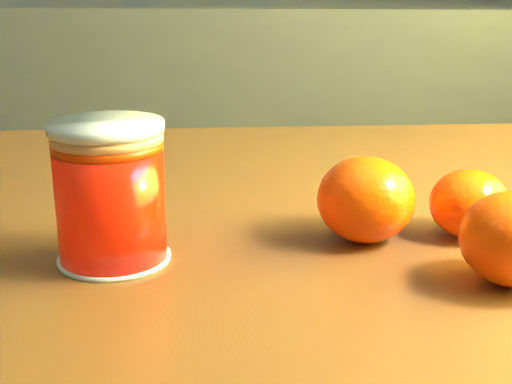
{
  "coord_description": "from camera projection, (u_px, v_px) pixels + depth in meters",
  "views": [
    {
      "loc": [
        0.85,
        -0.54,
        0.99
      ],
      "look_at": [
        0.82,
        -0.07,
        0.84
      ],
      "focal_mm": 50.0,
      "sensor_mm": 36.0,
      "label": 1
    }
  ],
  "objects": [
    {
      "name": "kitchen_counter",
      "position": [
        7.0,
        159.0,
        2.1
      ],
      "size": [
        3.15,
        0.6,
        0.9
      ],
      "primitive_type": "cube",
      "color": "#4A4B4F",
      "rests_on": "ground"
    },
    {
      "name": "table",
      "position": [
        310.0,
        334.0,
        0.61
      ],
      "size": [
        1.14,
        0.86,
        0.79
      ],
      "rotation": [
        0.0,
        0.0,
        0.12
      ],
      "color": "brown",
      "rests_on": "ground"
    },
    {
      "name": "juice_glass",
      "position": [
        110.0,
        194.0,
        0.49
      ],
      "size": [
        0.08,
        0.08,
        0.1
      ],
      "rotation": [
        0.0,
        0.0,
        0.36
      ],
      "color": "red",
      "rests_on": "table"
    },
    {
      "name": "orange_front",
      "position": [
        366.0,
        199.0,
        0.54
      ],
      "size": [
        0.08,
        0.08,
        0.07
      ],
      "primitive_type": "ellipsoid",
      "rotation": [
        0.0,
        0.0,
        0.1
      ],
      "color": "#FF4A05",
      "rests_on": "table"
    },
    {
      "name": "orange_back",
      "position": [
        469.0,
        204.0,
        0.54
      ],
      "size": [
        0.07,
        0.07,
        0.05
      ],
      "primitive_type": "ellipsoid",
      "rotation": [
        0.0,
        0.0,
        0.28
      ],
      "color": "#FF4A05",
      "rests_on": "table"
    }
  ]
}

